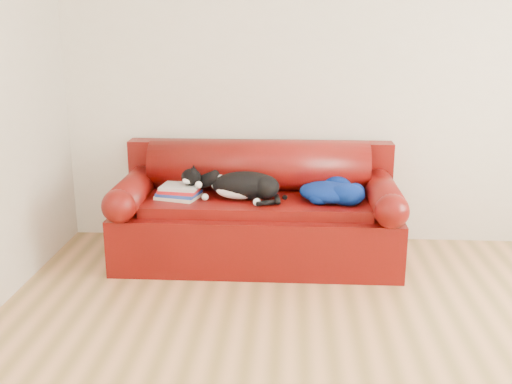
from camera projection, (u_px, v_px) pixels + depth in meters
The scene contains 7 objects.
ground at pixel (364, 368), 3.16m from camera, with size 4.50×4.50×0.00m, color brown.
room_shell at pixel (409, 44), 2.71m from camera, with size 4.52×4.02×2.61m.
sofa_base at pixel (257, 229), 4.56m from camera, with size 2.10×0.90×0.50m.
sofa_back at pixel (259, 183), 4.71m from camera, with size 2.10×1.01×0.88m.
book_stack at pixel (179, 192), 4.44m from camera, with size 0.35×0.30×0.10m.
cat at pixel (244, 186), 4.40m from camera, with size 0.68×0.42×0.26m.
blanket at pixel (331, 191), 4.38m from camera, with size 0.53×0.51×0.16m.
Camera 1 is at (-0.40, -2.81, 1.76)m, focal length 42.00 mm.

